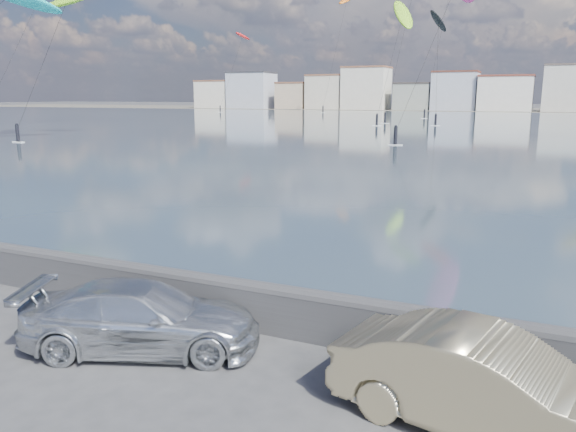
# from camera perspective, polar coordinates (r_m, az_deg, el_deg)

# --- Properties ---
(ground) EXTENTS (700.00, 700.00, 0.00)m
(ground) POSITION_cam_1_polar(r_m,az_deg,el_deg) (10.43, -14.78, -15.75)
(ground) COLOR #333335
(ground) RESTS_ON ground
(bay_water) EXTENTS (500.00, 177.00, 0.00)m
(bay_water) POSITION_cam_1_polar(r_m,az_deg,el_deg) (98.84, 21.08, 8.56)
(bay_water) COLOR #2D3E53
(bay_water) RESTS_ON ground
(far_shore_strip) EXTENTS (500.00, 60.00, 0.00)m
(far_shore_strip) POSITION_cam_1_polar(r_m,az_deg,el_deg) (207.19, 23.04, 9.87)
(far_shore_strip) COLOR #4C473D
(far_shore_strip) RESTS_ON ground
(seawall) EXTENTS (400.00, 0.36, 1.08)m
(seawall) POSITION_cam_1_polar(r_m,az_deg,el_deg) (12.20, -6.88, -8.22)
(seawall) COLOR #28282B
(seawall) RESTS_ON ground
(far_buildings) EXTENTS (240.79, 13.26, 14.60)m
(far_buildings) POSITION_cam_1_polar(r_m,az_deg,el_deg) (193.11, 23.46, 11.53)
(far_buildings) COLOR silver
(far_buildings) RESTS_ON ground
(car_silver) EXTENTS (4.86, 3.37, 1.31)m
(car_silver) POSITION_cam_1_polar(r_m,az_deg,el_deg) (11.26, -14.61, -9.93)
(car_silver) COLOR silver
(car_silver) RESTS_ON ground
(car_champagne) EXTENTS (4.73, 2.41, 1.49)m
(car_champagne) POSITION_cam_1_polar(r_m,az_deg,el_deg) (8.88, 19.57, -15.85)
(car_champagne) COLOR tan
(car_champagne) RESTS_ON ground
(kitesurfer_3) EXTENTS (8.21, 11.05, 16.80)m
(kitesurfer_3) POSITION_cam_1_polar(r_m,az_deg,el_deg) (72.91, -21.63, 19.40)
(kitesurfer_3) COLOR #8CD826
(kitesurfer_3) RESTS_ON ground
(kitesurfer_4) EXTENTS (4.85, 15.80, 19.72)m
(kitesurfer_4) POSITION_cam_1_polar(r_m,az_deg,el_deg) (107.16, 15.03, 18.37)
(kitesurfer_4) COLOR black
(kitesurfer_4) RESTS_ON ground
(kitesurfer_9) EXTENTS (3.85, 20.73, 34.81)m
(kitesurfer_9) POSITION_cam_1_polar(r_m,az_deg,el_deg) (177.75, 5.98, 20.93)
(kitesurfer_9) COLOR orange
(kitesurfer_9) RESTS_ON ground
(kitesurfer_12) EXTENTS (3.75, 19.07, 24.03)m
(kitesurfer_12) POSITION_cam_1_polar(r_m,az_deg,el_deg) (180.02, -4.65, 17.67)
(kitesurfer_12) COLOR red
(kitesurfer_12) RESTS_ON ground
(kitesurfer_19) EXTENTS (6.77, 14.45, 21.74)m
(kitesurfer_19) POSITION_cam_1_polar(r_m,az_deg,el_deg) (101.79, 11.58, 19.35)
(kitesurfer_19) COLOR #8CD826
(kitesurfer_19) RESTS_ON ground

